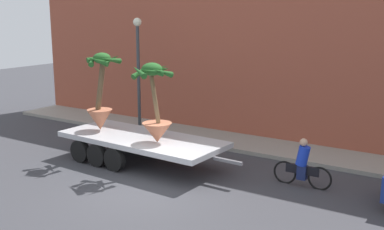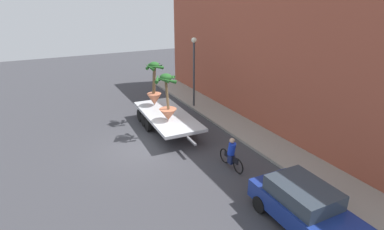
# 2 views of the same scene
# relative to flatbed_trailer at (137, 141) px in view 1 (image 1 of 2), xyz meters

# --- Properties ---
(ground_plane) EXTENTS (60.00, 60.00, 0.00)m
(ground_plane) POSITION_rel_flatbed_trailer_xyz_m (1.97, -2.07, -0.77)
(ground_plane) COLOR #38383D
(sidewalk) EXTENTS (24.00, 2.20, 0.15)m
(sidewalk) POSITION_rel_flatbed_trailer_xyz_m (1.97, 4.03, -0.70)
(sidewalk) COLOR gray
(sidewalk) RESTS_ON ground
(building_facade) EXTENTS (24.00, 1.20, 7.76)m
(building_facade) POSITION_rel_flatbed_trailer_xyz_m (1.97, 5.73, 3.11)
(building_facade) COLOR #9E4C38
(building_facade) RESTS_ON ground
(flatbed_trailer) EXTENTS (7.02, 2.66, 0.98)m
(flatbed_trailer) POSITION_rel_flatbed_trailer_xyz_m (0.00, 0.00, 0.00)
(flatbed_trailer) COLOR #B7BABF
(flatbed_trailer) RESTS_ON ground
(potted_palm_rear) EXTENTS (1.35, 1.42, 2.65)m
(potted_palm_rear) POSITION_rel_flatbed_trailer_xyz_m (1.07, -0.29, 1.35)
(potted_palm_rear) COLOR #B26647
(potted_palm_rear) RESTS_ON flatbed_trailer
(potted_palm_middle) EXTENTS (1.25, 1.20, 2.84)m
(potted_palm_middle) POSITION_rel_flatbed_trailer_xyz_m (-1.57, -0.07, 1.37)
(potted_palm_middle) COLOR #B26647
(potted_palm_middle) RESTS_ON flatbed_trailer
(cyclist) EXTENTS (1.84, 0.35, 1.54)m
(cyclist) POSITION_rel_flatbed_trailer_xyz_m (5.74, 0.93, -0.10)
(cyclist) COLOR black
(cyclist) RESTS_ON ground
(street_lamp) EXTENTS (0.36, 0.36, 4.83)m
(street_lamp) POSITION_rel_flatbed_trailer_xyz_m (-2.49, 3.23, 2.46)
(street_lamp) COLOR #383D42
(street_lamp) RESTS_ON sidewalk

